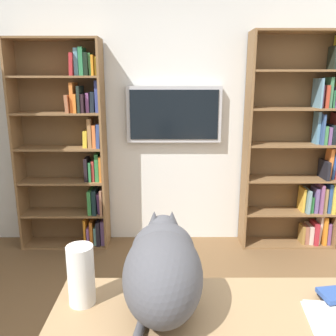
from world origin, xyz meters
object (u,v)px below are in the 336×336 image
Objects in this scene: cat at (163,267)px; bookshelf_right at (72,148)px; paper_towel_roll at (81,275)px; bookshelf_left at (304,148)px; wall_mounted_tv at (174,115)px.

bookshelf_right is at bearing -66.78° from cat.
cat reaches higher than paper_towel_roll.
bookshelf_left is 3.25× the size of cat.
bookshelf_left reaches higher than paper_towel_roll.
bookshelf_left is 1.03× the size of bookshelf_right.
cat is 2.54× the size of paper_towel_roll.
bookshelf_left reaches higher than bookshelf_right.
bookshelf_right is 1.07m from wall_mounted_tv.
bookshelf_left is 2.57m from cat.
wall_mounted_tv is (-1.02, -0.08, 0.32)m from bookshelf_right.
paper_towel_roll is at bearing 79.20° from wall_mounted_tv.
bookshelf_left is at bearing -122.56° from cat.
cat is at bearing 113.22° from bookshelf_right.
cat is 0.34m from paper_towel_roll.
bookshelf_left is 8.27× the size of paper_towel_roll.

